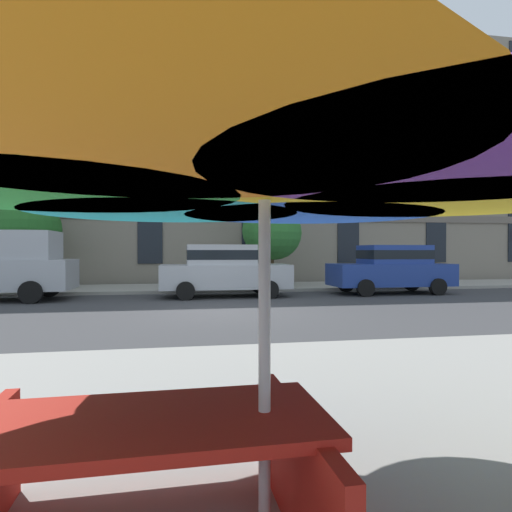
# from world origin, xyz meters

# --- Properties ---
(ground_plane) EXTENTS (120.00, 120.00, 0.00)m
(ground_plane) POSITION_xyz_m (0.00, 0.00, 0.00)
(ground_plane) COLOR #38383A
(sidewalk_far) EXTENTS (56.00, 3.60, 0.12)m
(sidewalk_far) POSITION_xyz_m (0.00, 6.80, 0.06)
(sidewalk_far) COLOR #9E998E
(sidewalk_far) RESTS_ON ground
(apartment_building) EXTENTS (37.83, 12.08, 12.80)m
(apartment_building) POSITION_xyz_m (-0.00, 14.99, 6.40)
(apartment_building) COLOR gray
(apartment_building) RESTS_ON ground
(sedan_silver) EXTENTS (4.40, 1.98, 1.78)m
(sedan_silver) POSITION_xyz_m (0.42, 3.70, 0.95)
(sedan_silver) COLOR #A8AAB2
(sedan_silver) RESTS_ON ground
(sedan_blue) EXTENTS (4.40, 1.98, 1.78)m
(sedan_blue) POSITION_xyz_m (6.62, 3.70, 0.95)
(sedan_blue) COLOR navy
(sedan_blue) RESTS_ON ground
(street_tree_left) EXTENTS (2.49, 2.45, 3.64)m
(street_tree_left) POSITION_xyz_m (-7.02, 7.34, 2.43)
(street_tree_left) COLOR brown
(street_tree_left) RESTS_ON ground
(street_tree_middle) EXTENTS (2.42, 2.69, 3.59)m
(street_tree_middle) POSITION_xyz_m (2.74, 6.66, 2.38)
(street_tree_middle) COLOR brown
(street_tree_middle) RESTS_ON ground
(patio_umbrella) EXTENTS (3.80, 3.53, 2.25)m
(patio_umbrella) POSITION_xyz_m (-0.71, -9.00, 2.00)
(patio_umbrella) COLOR silver
(patio_umbrella) RESTS_ON ground
(picnic_table) EXTENTS (1.83, 1.55, 0.77)m
(picnic_table) POSITION_xyz_m (-1.31, -8.99, 0.49)
(picnic_table) COLOR red
(picnic_table) RESTS_ON ground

